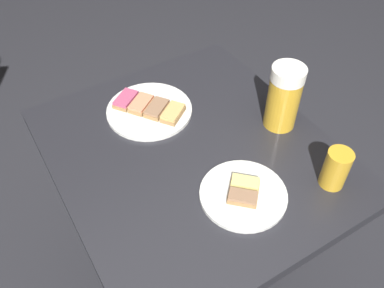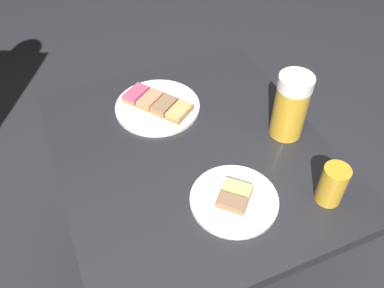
# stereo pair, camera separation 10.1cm
# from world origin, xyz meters

# --- Properties ---
(ground_plane) EXTENTS (6.00, 6.00, 0.00)m
(ground_plane) POSITION_xyz_m (0.00, 0.00, 0.00)
(ground_plane) COLOR #28282D
(cafe_table) EXTENTS (0.75, 0.66, 0.72)m
(cafe_table) POSITION_xyz_m (0.00, 0.00, 0.55)
(cafe_table) COLOR black
(cafe_table) RESTS_ON ground_plane
(plate_near) EXTENTS (0.24, 0.24, 0.03)m
(plate_near) POSITION_xyz_m (0.19, 0.03, 0.73)
(plate_near) COLOR white
(plate_near) RESTS_ON cafe_table
(plate_far) EXTENTS (0.20, 0.20, 0.03)m
(plate_far) POSITION_xyz_m (-0.18, -0.02, 0.73)
(plate_far) COLOR white
(plate_far) RESTS_ON cafe_table
(beer_mug) EXTENTS (0.14, 0.09, 0.18)m
(beer_mug) POSITION_xyz_m (-0.03, -0.25, 0.81)
(beer_mug) COLOR gold
(beer_mug) RESTS_ON cafe_table
(beer_glass_small) EXTENTS (0.06, 0.06, 0.10)m
(beer_glass_small) POSITION_xyz_m (-0.26, -0.22, 0.77)
(beer_glass_small) COLOR gold
(beer_glass_small) RESTS_ON cafe_table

